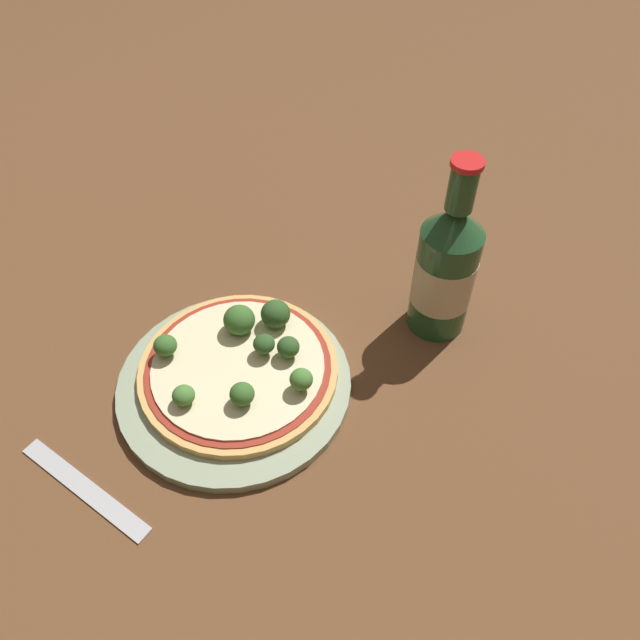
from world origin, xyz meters
The scene contains 13 objects.
ground_plane centered at (0.00, 0.00, 0.00)m, with size 3.00×3.00×0.00m, color brown.
plate centered at (-0.01, 0.01, 0.01)m, with size 0.25×0.25×0.01m.
pizza centered at (0.00, 0.02, 0.02)m, with size 0.22×0.22×0.01m.
broccoli_floret_0 centered at (-0.02, -0.03, 0.04)m, with size 0.03×0.03×0.03m.
broccoli_floret_1 centered at (0.02, 0.06, 0.04)m, with size 0.04×0.04×0.03m.
broccoli_floret_2 centered at (0.03, 0.02, 0.04)m, with size 0.02×0.02×0.03m.
broccoli_floret_3 centered at (-0.06, 0.07, 0.04)m, with size 0.03×0.03×0.03m.
broccoli_floret_4 centered at (-0.07, 0.00, 0.04)m, with size 0.02×0.02×0.02m.
broccoli_floret_5 centered at (0.05, 0.00, 0.04)m, with size 0.02×0.02×0.03m.
broccoli_floret_6 centered at (0.06, 0.05, 0.04)m, with size 0.03×0.03×0.03m.
broccoli_floret_7 centered at (0.04, -0.05, 0.04)m, with size 0.02×0.02×0.03m.
beer_bottle centered at (0.24, -0.02, 0.09)m, with size 0.07×0.07×0.23m.
fork centered at (-0.19, -0.03, 0.00)m, with size 0.09×0.16×0.00m.
Camera 1 is at (-0.13, -0.38, 0.56)m, focal length 35.00 mm.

